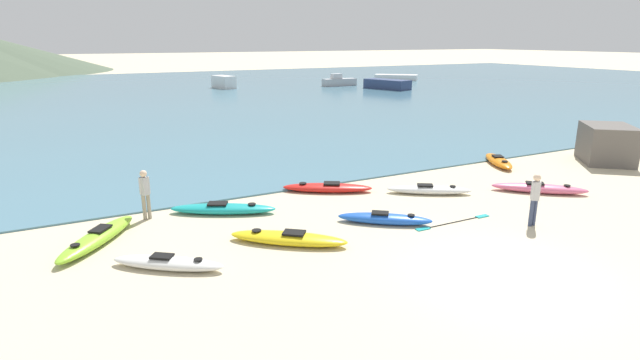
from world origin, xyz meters
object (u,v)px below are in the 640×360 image
(kayak_on_sand_5, at_px, (327,188))
(kayak_on_sand_6, at_px, (498,161))
(kayak_on_sand_0, at_px, (429,190))
(kayak_on_sand_7, at_px, (288,238))
(kayak_on_sand_1, at_px, (98,237))
(person_near_waterline, at_px, (145,191))
(kayak_on_sand_8, at_px, (168,263))
(loose_paddle, at_px, (454,222))
(person_near_foreground, at_px, (535,196))
(kayak_on_sand_3, at_px, (539,188))
(moored_boat_3, at_px, (387,84))
(moored_boat_0, at_px, (339,82))
(moored_boat_2, at_px, (396,77))
(kayak_on_sand_2, at_px, (223,209))
(kayak_on_sand_4, at_px, (385,219))
(moored_boat_1, at_px, (224,82))
(shoreline_rock, at_px, (607,144))

(kayak_on_sand_5, distance_m, kayak_on_sand_6, 8.64)
(kayak_on_sand_0, bearing_deg, kayak_on_sand_7, -163.97)
(kayak_on_sand_1, bearing_deg, kayak_on_sand_5, 9.71)
(kayak_on_sand_6, relative_size, person_near_waterline, 1.78)
(kayak_on_sand_8, distance_m, loose_paddle, 8.34)
(kayak_on_sand_6, distance_m, person_near_foreground, 7.68)
(kayak_on_sand_1, relative_size, kayak_on_sand_7, 1.04)
(kayak_on_sand_3, bearing_deg, person_near_waterline, 164.19)
(kayak_on_sand_8, bearing_deg, moored_boat_3, 48.55)
(kayak_on_sand_0, distance_m, moored_boat_0, 42.20)
(moored_boat_3, height_order, loose_paddle, moored_boat_3)
(person_near_waterline, relative_size, moored_boat_2, 0.29)
(kayak_on_sand_2, height_order, kayak_on_sand_4, same)
(kayak_on_sand_8, relative_size, person_near_foreground, 1.65)
(moored_boat_0, bearing_deg, kayak_on_sand_6, -108.95)
(kayak_on_sand_8, bearing_deg, person_near_foreground, -11.26)
(kayak_on_sand_2, relative_size, moored_boat_1, 1.01)
(kayak_on_sand_8, xyz_separation_m, shoreline_rock, (19.70, 2.01, 0.69))
(kayak_on_sand_0, distance_m, kayak_on_sand_8, 9.74)
(kayak_on_sand_8, bearing_deg, person_near_waterline, 88.08)
(kayak_on_sand_6, xyz_separation_m, moored_boat_2, (23.45, 40.13, 0.25))
(kayak_on_sand_0, relative_size, kayak_on_sand_8, 1.09)
(kayak_on_sand_3, xyz_separation_m, person_near_waterline, (-13.05, 3.70, 0.73))
(person_near_waterline, bearing_deg, kayak_on_sand_1, -137.71)
(moored_boat_1, bearing_deg, moored_boat_3, -30.60)
(person_near_waterline, height_order, moored_boat_1, person_near_waterline)
(kayak_on_sand_4, xyz_separation_m, kayak_on_sand_7, (-3.20, -0.07, 0.00))
(kayak_on_sand_6, distance_m, moored_boat_3, 34.05)
(kayak_on_sand_4, relative_size, shoreline_rock, 1.03)
(kayak_on_sand_0, bearing_deg, person_near_foreground, -80.27)
(kayak_on_sand_1, distance_m, kayak_on_sand_7, 5.19)
(kayak_on_sand_2, bearing_deg, kayak_on_sand_7, -75.13)
(moored_boat_0, bearing_deg, shoreline_rock, -101.59)
(kayak_on_sand_5, bearing_deg, kayak_on_sand_0, -31.65)
(kayak_on_sand_0, relative_size, kayak_on_sand_2, 0.87)
(kayak_on_sand_2, relative_size, moored_boat_2, 0.61)
(kayak_on_sand_4, relative_size, person_near_foreground, 1.65)
(kayak_on_sand_4, relative_size, moored_boat_3, 0.48)
(kayak_on_sand_0, distance_m, kayak_on_sand_2, 7.32)
(moored_boat_2, xyz_separation_m, moored_boat_3, (-8.21, -9.68, 0.16))
(kayak_on_sand_2, xyz_separation_m, kayak_on_sand_6, (12.71, 0.61, 0.01))
(kayak_on_sand_6, distance_m, kayak_on_sand_8, 15.56)
(person_near_foreground, bearing_deg, kayak_on_sand_5, 122.99)
(kayak_on_sand_7, bearing_deg, kayak_on_sand_1, 152.39)
(kayak_on_sand_7, bearing_deg, person_near_foreground, -16.64)
(kayak_on_sand_7, height_order, moored_boat_0, moored_boat_0)
(kayak_on_sand_6, bearing_deg, kayak_on_sand_3, -116.91)
(kayak_on_sand_5, relative_size, kayak_on_sand_8, 1.22)
(kayak_on_sand_5, relative_size, moored_boat_1, 0.97)
(kayak_on_sand_8, xyz_separation_m, loose_paddle, (8.31, -0.79, -0.13))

